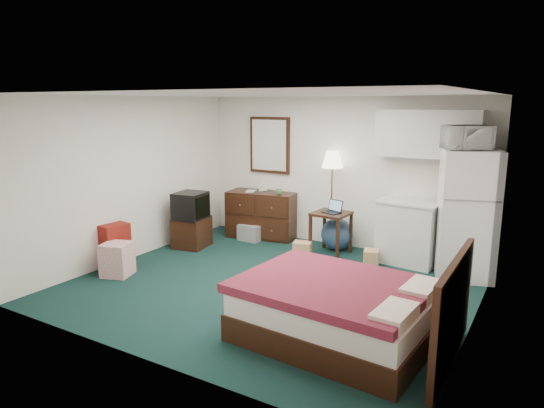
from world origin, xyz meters
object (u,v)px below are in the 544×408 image
Objects in this scene: fridge at (467,214)px; bed at (336,311)px; desk at (331,233)px; suitcase at (115,246)px; kitchen_counter at (410,233)px; tv_stand at (192,232)px; dresser at (262,215)px; floor_lamp at (332,200)px.

fridge is 2.80m from bed.
suitcase is (-2.47, -2.22, -0.02)m from desk.
fridge is (0.82, -0.21, 0.42)m from kitchen_counter.
kitchen_counter reaches higher than desk.
dresser is at bearing 48.22° from tv_stand.
kitchen_counter is (2.68, -0.07, 0.05)m from dresser.
floor_lamp is at bearing 55.99° from suitcase.
bed is at bearing -83.36° from kitchen_counter.
suitcase is (-0.28, -1.39, 0.07)m from tv_stand.
floor_lamp is 0.91× the size of fridge.
kitchen_counter is at bearing 148.21° from fridge.
kitchen_counter is at bearing 13.67° from desk.
fridge is 4.33m from tv_stand.
floor_lamp is at bearing -6.51° from dresser.
suitcase is (-3.68, 0.38, 0.03)m from bed.
desk is at bearing 163.16° from fridge.
tv_stand is at bearing 174.06° from fridge.
fridge reaches higher than tv_stand.
tv_stand is at bearing 86.28° from suitcase.
floor_lamp is 2.48× the size of suitcase.
desk is 0.39× the size of fridge.
fridge reaches higher than suitcase.
desk is at bearing 49.67° from suitcase.
bed is (2.70, -2.90, -0.12)m from dresser.
kitchen_counter is at bearing 41.46° from suitcase.
kitchen_counter reaches higher than suitcase.
suitcase is (-3.66, -2.45, -0.14)m from kitchen_counter.
desk is at bearing -20.90° from dresser.
dresser is 0.65× the size of bed.
bed is at bearing 1.77° from suitcase.
bed is (0.02, -2.83, -0.17)m from kitchen_counter.
floor_lamp is 2.36× the size of desk.
fridge is (2.18, -0.35, 0.08)m from floor_lamp.
kitchen_counter is 1.43× the size of suitcase.
dresser is 1.38m from floor_lamp.
tv_stand is (-3.38, -1.06, -0.21)m from kitchen_counter.
fridge is (3.50, -0.28, 0.48)m from dresser.
floor_lamp reaches higher than bed.
floor_lamp is 0.62m from desk.
desk reaches higher than tv_stand.
floor_lamp is 3.50m from suitcase.
dresser is 0.75× the size of floor_lamp.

